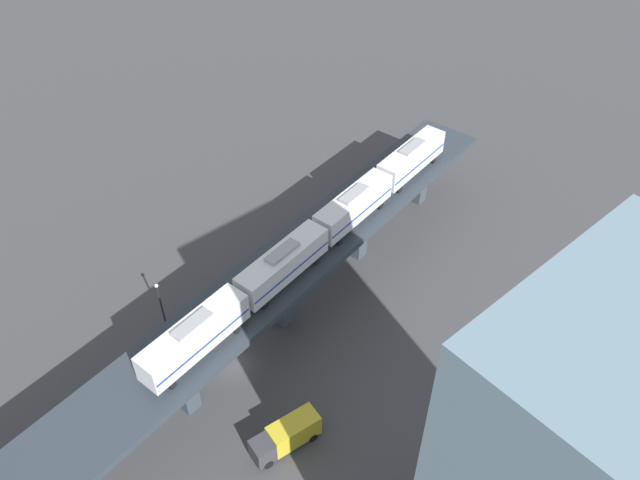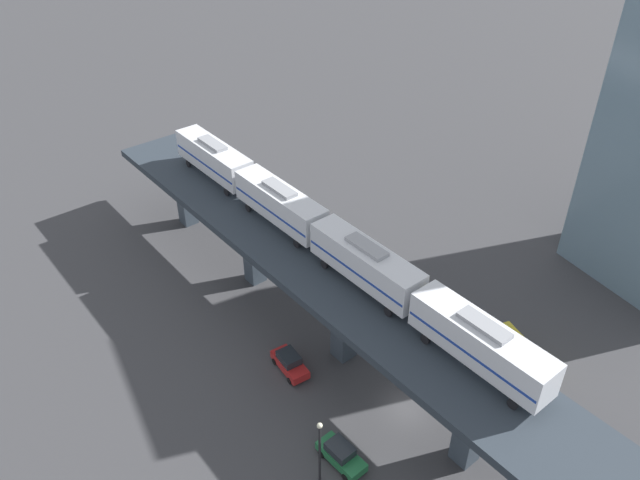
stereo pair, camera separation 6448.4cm
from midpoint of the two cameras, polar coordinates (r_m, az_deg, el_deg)
ground_plane at (r=56.53m, az=-22.28°, el=-33.15°), size 400.00×400.00×0.00m
elevated_viaduct at (r=50.17m, az=-24.49°, el=-29.65°), size 24.99×91.99×8.59m
subway_train at (r=55.46m, az=-28.66°, el=-15.83°), size 11.81×49.48×4.45m
street_car_red at (r=61.44m, az=-31.17°, el=-26.56°), size 2.18×4.51×1.89m
street_car_green at (r=56.44m, az=-31.63°, el=-36.13°), size 2.69×4.68×1.89m
delivery_truck at (r=54.04m, az=-8.84°, el=-30.00°), size 3.06×7.41×3.20m
street_lamp at (r=54.09m, az=-35.74°, el=-35.85°), size 0.44×0.44×6.94m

